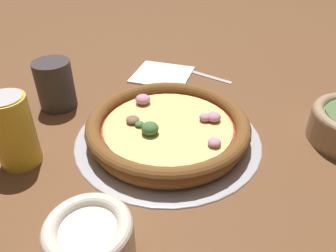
% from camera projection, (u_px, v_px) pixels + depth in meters
% --- Properties ---
extents(ground_plane, '(3.00, 3.00, 0.00)m').
position_uv_depth(ground_plane, '(168.00, 138.00, 0.61)').
color(ground_plane, brown).
extents(pizza_tray, '(0.34, 0.34, 0.01)m').
position_uv_depth(pizza_tray, '(168.00, 137.00, 0.61)').
color(pizza_tray, '#9E9EA3').
rests_on(pizza_tray, ground_plane).
extents(pizza, '(0.30, 0.30, 0.04)m').
position_uv_depth(pizza, '(168.00, 127.00, 0.59)').
color(pizza, '#A86B33').
rests_on(pizza, pizza_tray).
extents(bowl_near, '(0.11, 0.11, 0.06)m').
position_uv_depth(bowl_near, '(90.00, 238.00, 0.39)').
color(bowl_near, beige).
rests_on(bowl_near, ground_plane).
extents(drinking_cup, '(0.08, 0.08, 0.10)m').
position_uv_depth(drinking_cup, '(55.00, 85.00, 0.68)').
color(drinking_cup, '#383333').
rests_on(drinking_cup, ground_plane).
extents(napkin, '(0.17, 0.17, 0.01)m').
position_uv_depth(napkin, '(163.00, 74.00, 0.82)').
color(napkin, white).
rests_on(napkin, ground_plane).
extents(fork, '(0.15, 0.12, 0.00)m').
position_uv_depth(fork, '(197.00, 73.00, 0.83)').
color(fork, '#B7B7BC').
rests_on(fork, ground_plane).
extents(beverage_can, '(0.07, 0.07, 0.12)m').
position_uv_depth(beverage_can, '(13.00, 131.00, 0.52)').
color(beverage_can, gold).
rests_on(beverage_can, ground_plane).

